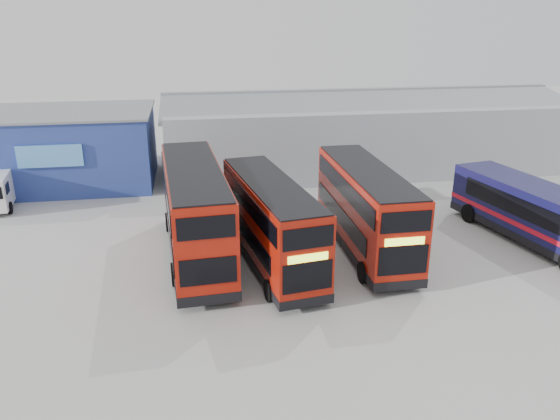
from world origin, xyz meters
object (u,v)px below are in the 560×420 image
object	(u,v)px
double_decker_centre	(271,224)
single_decker_blue	(541,218)
office_block	(64,147)
maintenance_shed	(360,131)
double_decker_right	(365,210)
double_decker_left	(196,214)

from	to	relation	value
double_decker_centre	single_decker_blue	world-z (taller)	double_decker_centre
office_block	maintenance_shed	size ratio (longest dim) A/B	0.40
double_decker_centre	single_decker_blue	distance (m)	14.10
single_decker_blue	double_decker_right	bearing A→B (deg)	-17.05
double_decker_right	office_block	bearing A→B (deg)	139.45
office_block	maintenance_shed	xyz separation A→B (m)	(22.00, 2.01, 0.02)
office_block	single_decker_blue	world-z (taller)	office_block
office_block	single_decker_blue	xyz separation A→B (m)	(26.39, -15.36, -1.07)
single_decker_blue	double_decker_centre	bearing A→B (deg)	-11.16
maintenance_shed	double_decker_right	size ratio (longest dim) A/B	2.99
maintenance_shed	single_decker_blue	xyz separation A→B (m)	(4.39, -17.36, -1.09)
double_decker_left	single_decker_blue	size ratio (longest dim) A/B	0.96
maintenance_shed	double_decker_left	size ratio (longest dim) A/B	2.75
office_block	double_decker_right	xyz separation A→B (m)	(17.23, -14.43, -0.44)
double_decker_left	double_decker_right	world-z (taller)	double_decker_left
double_decker_left	single_decker_blue	distance (m)	17.66
office_block	double_decker_left	distance (m)	16.56
double_decker_centre	double_decker_right	world-z (taller)	double_decker_right
double_decker_centre	office_block	bearing A→B (deg)	119.87
double_decker_left	office_block	bearing A→B (deg)	-61.90
single_decker_blue	office_block	bearing A→B (deg)	-41.49
maintenance_shed	double_decker_centre	distance (m)	19.93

